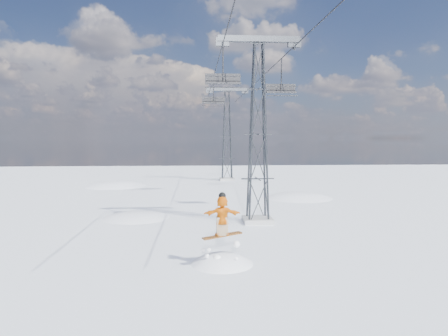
{
  "coord_description": "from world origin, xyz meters",
  "views": [
    {
      "loc": [
        -2.99,
        -16.45,
        5.26
      ],
      "look_at": [
        -1.65,
        2.95,
        3.8
      ],
      "focal_mm": 32.0,
      "sensor_mm": 36.0,
      "label": 1
    }
  ],
  "objects_px": {
    "lift_tower_near": "(258,135)",
    "lift_chair_near": "(223,80)",
    "snowboarder_jump": "(222,301)",
    "lift_tower_far": "(227,137)"
  },
  "relations": [
    {
      "from": "lift_tower_near",
      "to": "lift_chair_near",
      "type": "distance_m",
      "value": 3.97
    },
    {
      "from": "lift_chair_near",
      "to": "snowboarder_jump",
      "type": "bearing_deg",
      "value": -94.13
    },
    {
      "from": "lift_tower_far",
      "to": "snowboarder_jump",
      "type": "relative_size",
      "value": 1.63
    },
    {
      "from": "lift_tower_far",
      "to": "lift_tower_near",
      "type": "bearing_deg",
      "value": -90.0
    },
    {
      "from": "snowboarder_jump",
      "to": "lift_chair_near",
      "type": "relative_size",
      "value": 2.66
    },
    {
      "from": "lift_tower_near",
      "to": "lift_tower_far",
      "type": "distance_m",
      "value": 25.0
    },
    {
      "from": "lift_tower_far",
      "to": "lift_chair_near",
      "type": "height_order",
      "value": "lift_tower_far"
    },
    {
      "from": "lift_tower_near",
      "to": "lift_chair_near",
      "type": "bearing_deg",
      "value": -168.32
    },
    {
      "from": "lift_tower_far",
      "to": "snowboarder_jump",
      "type": "height_order",
      "value": "lift_tower_far"
    },
    {
      "from": "lift_chair_near",
      "to": "lift_tower_far",
      "type": "bearing_deg",
      "value": 85.06
    }
  ]
}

